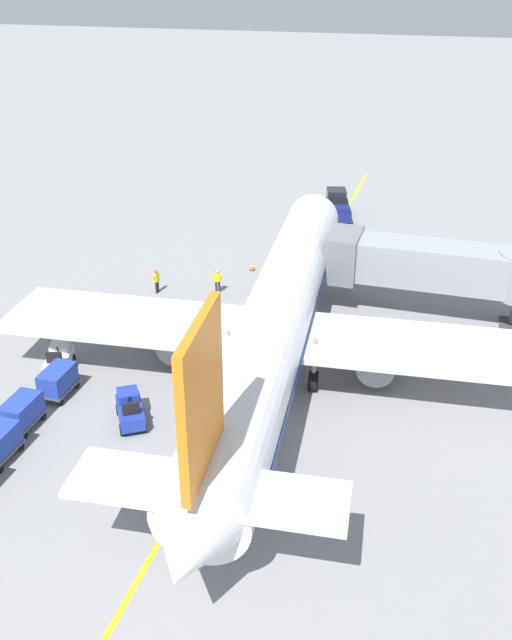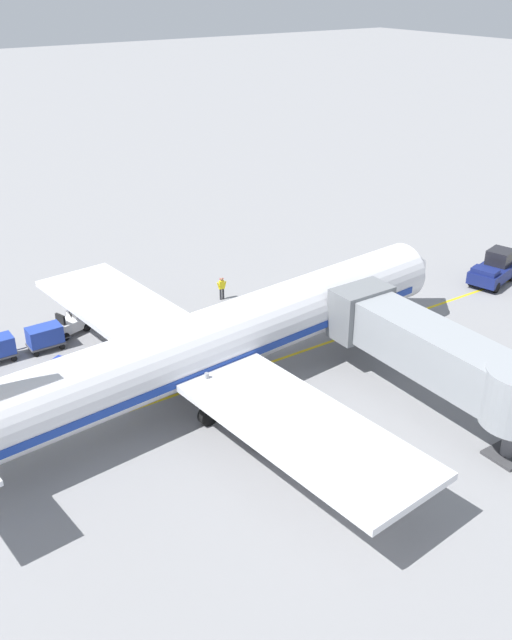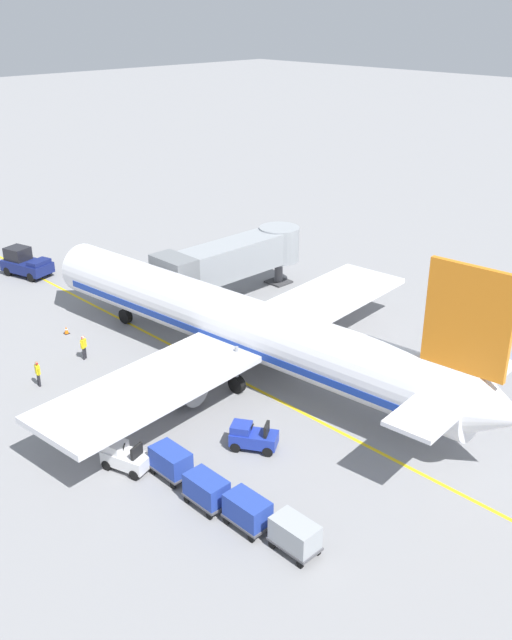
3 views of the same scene
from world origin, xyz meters
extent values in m
plane|color=gray|center=(0.00, 0.00, 0.00)|extent=(400.00, 400.00, 0.00)
cube|color=gold|center=(0.00, 0.00, 0.00)|extent=(0.24, 80.00, 0.01)
cylinder|color=silver|center=(0.98, -0.58, 3.29)|extent=(6.70, 32.21, 3.70)
cube|color=#193899|center=(0.98, -0.58, 2.82)|extent=(6.50, 29.66, 0.44)
cone|color=silver|center=(-0.64, 16.54, 3.29)|extent=(3.84, 2.73, 3.63)
cone|color=silver|center=(2.62, -17.90, 3.58)|extent=(3.40, 3.08, 3.14)
cube|color=black|center=(-0.47, 14.75, 3.93)|extent=(2.87, 1.36, 0.60)
cube|color=silver|center=(1.08, -1.58, 2.64)|extent=(30.36, 8.01, 0.36)
cylinder|color=gray|center=(-4.47, -1.30, 1.39)|extent=(2.29, 3.37, 2.00)
cylinder|color=gray|center=(6.48, -0.26, 1.39)|extent=(2.29, 3.37, 2.00)
cube|color=orange|center=(2.40, -15.51, 7.88)|extent=(0.73, 4.41, 5.50)
cube|color=silver|center=(2.38, -15.32, 3.84)|extent=(10.20, 3.53, 0.24)
cylinder|color=black|center=(-0.07, 10.57, 0.55)|extent=(0.55, 1.14, 1.10)
cylinder|color=gray|center=(-0.07, 10.57, 2.10)|extent=(0.24, 0.24, 2.00)
cylinder|color=black|center=(-1.12, -2.79, 0.55)|extent=(0.55, 1.14, 1.10)
cylinder|color=gray|center=(-1.12, -2.79, 2.10)|extent=(0.24, 0.24, 2.00)
cylinder|color=black|center=(3.46, -2.36, 0.55)|extent=(0.55, 1.14, 1.10)
cylinder|color=gray|center=(3.46, -2.36, 2.10)|extent=(0.24, 0.24, 2.00)
cube|color=#93999E|center=(8.12, 8.37, 3.49)|extent=(11.85, 2.80, 2.60)
cube|color=slate|center=(2.99, 8.37, 3.49)|extent=(2.00, 3.50, 2.99)
cube|color=navy|center=(-0.43, 24.95, 0.85)|extent=(3.29, 4.83, 0.90)
cube|color=black|center=(-0.70, 25.90, 1.85)|extent=(2.08, 2.22, 1.10)
cube|color=navy|center=(-0.03, 23.46, 1.48)|extent=(2.09, 1.56, 0.36)
cylinder|color=black|center=(0.85, 23.82, 0.40)|extent=(0.55, 0.86, 0.80)
cylinder|color=black|center=(-0.96, 23.32, 0.40)|extent=(0.55, 0.86, 0.80)
cylinder|color=black|center=(0.09, 26.57, 0.40)|extent=(0.55, 0.86, 0.80)
cylinder|color=black|center=(-1.71, 26.08, 0.40)|extent=(0.55, 0.86, 0.80)
cube|color=#1E339E|center=(-4.53, -7.82, 0.63)|extent=(2.35, 2.75, 0.70)
cube|color=#1E339E|center=(-4.90, -7.24, 1.20)|extent=(1.42, 1.43, 0.44)
cube|color=black|center=(-4.16, -8.40, 1.30)|extent=(0.79, 0.59, 0.64)
cylinder|color=black|center=(-4.60, -7.71, 1.28)|extent=(0.21, 0.27, 0.54)
cylinder|color=black|center=(-5.46, -7.37, 0.28)|extent=(0.47, 0.58, 0.56)
cylinder|color=black|center=(-4.54, -6.79, 0.28)|extent=(0.47, 0.58, 0.56)
cylinder|color=black|center=(-4.52, -8.84, 0.28)|extent=(0.47, 0.58, 0.56)
cylinder|color=black|center=(-3.61, -8.26, 0.28)|extent=(0.47, 0.58, 0.56)
cube|color=silver|center=(-10.46, -4.61, 0.63)|extent=(1.90, 2.75, 0.70)
cube|color=silver|center=(-10.66, -3.95, 1.20)|extent=(1.29, 1.31, 0.44)
cube|color=black|center=(-10.25, -5.26, 1.30)|extent=(0.85, 0.41, 0.64)
cylinder|color=black|center=(-10.49, -4.49, 1.28)|extent=(0.16, 0.28, 0.54)
cylinder|color=black|center=(-11.24, -3.94, 0.28)|extent=(0.36, 0.59, 0.56)
cylinder|color=black|center=(-10.21, -3.61, 0.28)|extent=(0.36, 0.59, 0.56)
cylinder|color=black|center=(-10.71, -5.60, 0.28)|extent=(0.36, 0.59, 0.56)
cylinder|color=black|center=(-9.68, -5.28, 0.28)|extent=(0.36, 0.59, 0.56)
cube|color=#4C4C51|center=(-9.22, -6.68, 0.42)|extent=(1.31, 2.21, 0.12)
cube|color=#233D9E|center=(-9.22, -6.68, 1.03)|extent=(1.25, 2.10, 1.10)
cylinder|color=#4C4C51|center=(-9.22, -5.23, 0.41)|extent=(0.07, 0.70, 0.07)
cylinder|color=black|center=(-9.77, -5.86, 0.18)|extent=(0.12, 0.36, 0.36)
cylinder|color=black|center=(-8.67, -5.86, 0.18)|extent=(0.12, 0.36, 0.36)
cylinder|color=black|center=(-9.76, -7.51, 0.18)|extent=(0.12, 0.36, 0.36)
cylinder|color=black|center=(-8.66, -7.51, 0.18)|extent=(0.12, 0.36, 0.36)
cube|color=#4C4C51|center=(-9.40, -9.64, 0.42)|extent=(1.31, 2.21, 0.12)
cube|color=#233D9E|center=(-9.40, -9.64, 1.03)|extent=(1.25, 2.10, 1.10)
cylinder|color=#4C4C51|center=(-9.41, -8.19, 0.41)|extent=(0.07, 0.70, 0.07)
cylinder|color=black|center=(-9.96, -8.82, 0.18)|extent=(0.12, 0.36, 0.36)
cylinder|color=black|center=(-8.86, -8.81, 0.18)|extent=(0.12, 0.36, 0.36)
cylinder|color=black|center=(-9.95, -10.47, 0.18)|extent=(0.12, 0.36, 0.36)
cylinder|color=black|center=(-8.85, -10.46, 0.18)|extent=(0.12, 0.36, 0.36)
cube|color=#4C4C51|center=(-9.06, -12.08, 0.42)|extent=(1.31, 2.21, 0.12)
cylinder|color=#4C4C51|center=(-9.07, -10.63, 0.41)|extent=(0.07, 0.70, 0.07)
cylinder|color=black|center=(-9.62, -11.26, 0.18)|extent=(0.12, 0.36, 0.36)
cylinder|color=black|center=(-8.51, -11.25, 0.18)|extent=(0.12, 0.36, 0.36)
cylinder|color=black|center=(-8.50, -12.90, 0.18)|extent=(0.12, 0.36, 0.36)
cylinder|color=#232328|center=(-9.45, 6.29, 0.42)|extent=(0.15, 0.15, 0.85)
cylinder|color=#232328|center=(-9.41, 6.49, 0.42)|extent=(0.15, 0.15, 0.85)
cube|color=yellow|center=(-9.43, 6.39, 1.15)|extent=(0.31, 0.42, 0.60)
cylinder|color=yellow|center=(-9.48, 6.14, 1.10)|extent=(0.13, 0.24, 0.57)
cylinder|color=yellow|center=(-9.38, 6.63, 1.10)|extent=(0.13, 0.24, 0.57)
sphere|color=#997051|center=(-9.43, 6.39, 1.58)|extent=(0.22, 0.22, 0.22)
cube|color=red|center=(-9.43, 6.39, 1.60)|extent=(0.13, 0.27, 0.10)
cylinder|color=#232328|center=(-5.34, 7.64, 0.42)|extent=(0.15, 0.15, 0.85)
cylinder|color=#232328|center=(-5.52, 7.55, 0.42)|extent=(0.15, 0.15, 0.85)
cube|color=yellow|center=(-5.43, 7.59, 1.15)|extent=(0.45, 0.39, 0.60)
cylinder|color=yellow|center=(-5.21, 7.71, 1.10)|extent=(0.24, 0.18, 0.57)
cylinder|color=yellow|center=(-5.65, 7.48, 1.10)|extent=(0.24, 0.18, 0.57)
sphere|color=beige|center=(-5.43, 7.59, 1.58)|extent=(0.22, 0.22, 0.22)
cube|color=red|center=(-5.43, 7.59, 1.60)|extent=(0.27, 0.19, 0.10)
cube|color=black|center=(-4.26, 11.96, 0.02)|extent=(0.36, 0.36, 0.04)
cone|color=orange|center=(-4.26, 11.96, 0.32)|extent=(0.30, 0.30, 0.55)
cylinder|color=white|center=(-4.26, 11.96, 0.34)|extent=(0.21, 0.21, 0.06)
camera|label=1|loc=(9.30, -32.47, 20.28)|focal=38.31mm
camera|label=2|loc=(30.15, -17.36, 21.41)|focal=39.35mm
camera|label=3|loc=(-26.45, -30.52, 21.78)|focal=39.49mm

